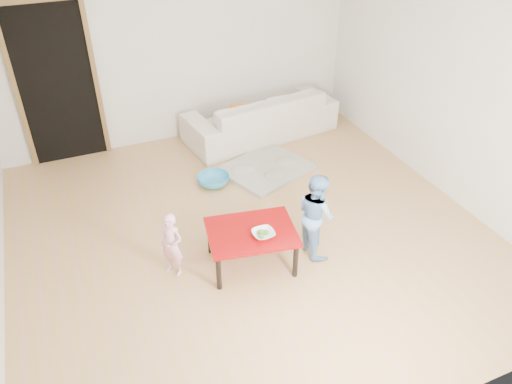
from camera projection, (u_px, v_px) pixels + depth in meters
floor at (249, 231)px, 5.52m from camera, size 5.00×5.00×0.01m
back_wall at (177, 48)px, 6.69m from camera, size 5.00×0.02×2.60m
right_wall at (454, 86)px, 5.60m from camera, size 0.02×5.00×2.60m
doorway at (57, 86)px, 6.31m from camera, size 1.02×0.08×2.11m
sofa at (261, 115)px, 7.23m from camera, size 2.30×1.15×0.64m
cushion at (246, 112)px, 6.95m from camera, size 0.48×0.45×0.11m
red_table at (251, 247)px, 4.96m from camera, size 0.95×0.78×0.43m
bowl at (263, 234)px, 4.76m from camera, size 0.21×0.21×0.05m
broccoli at (263, 234)px, 4.76m from camera, size 0.12×0.12×0.06m
child_pink at (172, 245)px, 4.79m from camera, size 0.29×0.30×0.69m
child_blue at (316, 214)px, 5.00m from camera, size 0.36×0.45×0.92m
basin at (213, 180)px, 6.26m from camera, size 0.41×0.41×0.13m
blanket at (266, 168)px, 6.57m from camera, size 1.31×1.20×0.05m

